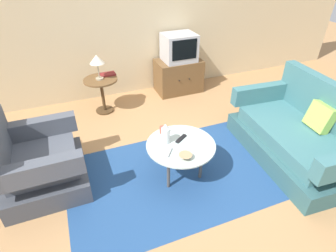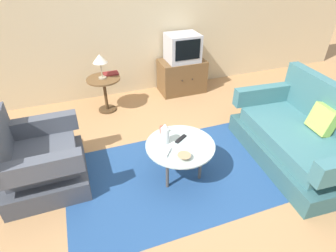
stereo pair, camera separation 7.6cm
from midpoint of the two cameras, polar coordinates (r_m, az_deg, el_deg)
ground_plane at (r=3.34m, az=4.20°, el=-9.19°), size 16.00×16.00×0.00m
back_wall at (r=4.77m, az=-7.27°, el=22.44°), size 9.00×0.12×2.70m
area_rug at (r=3.28m, az=3.07°, el=-10.13°), size 2.59×1.57×0.00m
armchair at (r=3.29m, az=-24.98°, el=-6.97°), size 0.85×0.92×0.86m
couch at (r=3.71m, az=26.80°, el=-2.36°), size 1.04×1.74×0.95m
coffee_table at (r=3.01m, az=3.30°, el=-4.52°), size 0.77×0.77×0.45m
side_table at (r=4.41m, az=-12.73°, el=7.92°), size 0.52×0.52×0.56m
tv_stand at (r=5.01m, az=3.35°, el=10.45°), size 0.80×0.51×0.58m
television at (r=4.83m, az=3.54°, el=16.14°), size 0.55×0.46×0.46m
table_lamp at (r=4.23m, az=-13.63°, el=13.45°), size 0.22×0.22×0.38m
vase at (r=2.95m, az=0.11°, el=-1.59°), size 0.09×0.09×0.24m
mug at (r=3.14m, az=-0.36°, el=-0.79°), size 0.12×0.07×0.09m
bowl at (r=2.79m, az=4.19°, el=-6.49°), size 0.14×0.14×0.05m
tv_remote_dark at (r=3.05m, az=3.40°, el=-2.70°), size 0.17×0.13×0.02m
tv_remote_silver at (r=2.86m, az=0.53°, el=-5.53°), size 0.13×0.15×0.02m
book at (r=4.46m, az=-11.44°, el=10.77°), size 0.24×0.17×0.02m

